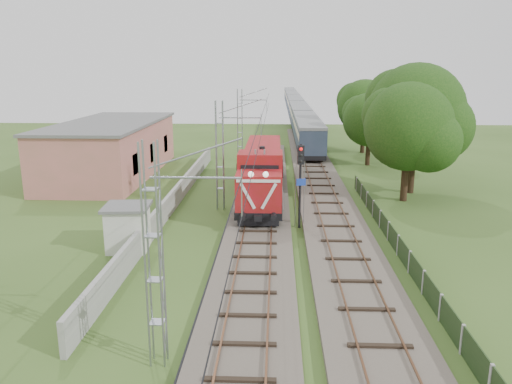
{
  "coord_description": "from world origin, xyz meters",
  "views": [
    {
      "loc": [
        1.12,
        -23.7,
        10.27
      ],
      "look_at": [
        -0.22,
        8.56,
        2.2
      ],
      "focal_mm": 35.0,
      "sensor_mm": 36.0,
      "label": 1
    }
  ],
  "objects_px": {
    "locomotive": "(262,170)",
    "coach_rake": "(295,105)",
    "relay_hut": "(128,227)",
    "signal_post": "(300,171)"
  },
  "relations": [
    {
      "from": "locomotive",
      "to": "signal_post",
      "type": "distance_m",
      "value": 8.25
    },
    {
      "from": "relay_hut",
      "to": "signal_post",
      "type": "bearing_deg",
      "value": 23.11
    },
    {
      "from": "coach_rake",
      "to": "relay_hut",
      "type": "bearing_deg",
      "value": -98.63
    },
    {
      "from": "locomotive",
      "to": "coach_rake",
      "type": "bearing_deg",
      "value": 85.9
    },
    {
      "from": "locomotive",
      "to": "signal_post",
      "type": "bearing_deg",
      "value": -70.77
    },
    {
      "from": "locomotive",
      "to": "relay_hut",
      "type": "xyz_separation_m",
      "value": [
        -7.4,
        -11.95,
        -0.96
      ]
    },
    {
      "from": "signal_post",
      "to": "relay_hut",
      "type": "relative_size",
      "value": 2.02
    },
    {
      "from": "locomotive",
      "to": "relay_hut",
      "type": "height_order",
      "value": "locomotive"
    },
    {
      "from": "coach_rake",
      "to": "signal_post",
      "type": "relative_size",
      "value": 20.21
    },
    {
      "from": "signal_post",
      "to": "relay_hut",
      "type": "bearing_deg",
      "value": -156.89
    }
  ]
}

